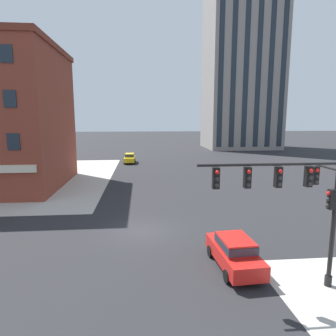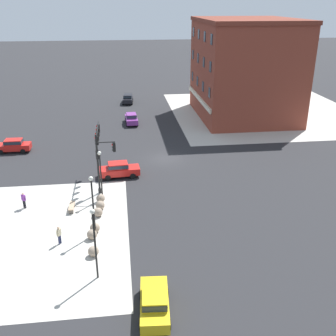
# 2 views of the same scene
# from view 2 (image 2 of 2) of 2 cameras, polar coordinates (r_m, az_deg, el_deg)

# --- Properties ---
(ground_plane) EXTENTS (320.00, 320.00, 0.00)m
(ground_plane) POSITION_cam_2_polar(r_m,az_deg,el_deg) (49.21, -0.49, 1.34)
(ground_plane) COLOR #262628
(sidewalk_corner_slab) EXTENTS (20.00, 19.00, 0.02)m
(sidewalk_corner_slab) POSITION_cam_2_polar(r_m,az_deg,el_deg) (35.81, -21.30, -9.25)
(sidewalk_corner_slab) COLOR #B7B2A8
(sidewalk_corner_slab) RESTS_ON ground
(sidewalk_far_corner) EXTENTS (32.00, 32.00, 0.02)m
(sidewalk_far_corner) POSITION_cam_2_polar(r_m,az_deg,el_deg) (72.43, 13.68, 7.84)
(sidewalk_far_corner) COLOR #B7B2A8
(sidewalk_far_corner) RESTS_ON ground
(traffic_signal_main) EXTENTS (6.41, 2.09, 6.27)m
(traffic_signal_main) POSITION_cam_2_polar(r_m,az_deg,el_deg) (40.91, -9.86, 2.86)
(traffic_signal_main) COLOR black
(traffic_signal_main) RESTS_ON ground
(bollard_sphere_curb_a) EXTENTS (0.84, 0.84, 0.84)m
(bollard_sphere_curb_a) POSITION_cam_2_polar(r_m,az_deg,el_deg) (39.14, -9.69, -4.32)
(bollard_sphere_curb_a) COLOR gray
(bollard_sphere_curb_a) RESTS_ON ground
(bollard_sphere_curb_b) EXTENTS (0.84, 0.84, 0.84)m
(bollard_sphere_curb_b) POSITION_cam_2_polar(r_m,az_deg,el_deg) (37.88, -9.73, -5.30)
(bollard_sphere_curb_b) COLOR gray
(bollard_sphere_curb_b) RESTS_ON ground
(bollard_sphere_curb_c) EXTENTS (0.84, 0.84, 0.84)m
(bollard_sphere_curb_c) POSITION_cam_2_polar(r_m,az_deg,el_deg) (36.73, -10.05, -6.29)
(bollard_sphere_curb_c) COLOR gray
(bollard_sphere_curb_c) RESTS_ON ground
(bollard_sphere_curb_d) EXTENTS (0.84, 0.84, 0.84)m
(bollard_sphere_curb_d) POSITION_cam_2_polar(r_m,az_deg,el_deg) (34.44, -10.48, -8.46)
(bollard_sphere_curb_d) COLOR gray
(bollard_sphere_curb_d) RESTS_ON ground
(bollard_sphere_curb_e) EXTENTS (0.84, 0.84, 0.84)m
(bollard_sphere_curb_e) POSITION_cam_2_polar(r_m,az_deg,el_deg) (33.58, -10.88, -9.37)
(bollard_sphere_curb_e) COLOR gray
(bollard_sphere_curb_e) RESTS_ON ground
(bollard_sphere_curb_f) EXTENTS (0.84, 0.84, 0.84)m
(bollard_sphere_curb_f) POSITION_cam_2_polar(r_m,az_deg,el_deg) (31.55, -10.69, -11.70)
(bollard_sphere_curb_f) COLOR gray
(bollard_sphere_curb_f) RESTS_ON ground
(bench_near_signal) EXTENTS (1.80, 0.50, 0.49)m
(bench_near_signal) POSITION_cam_2_polar(r_m,az_deg,el_deg) (38.35, -13.68, -5.44)
(bench_near_signal) COLOR tan
(bench_near_signal) RESTS_ON ground
(pedestrian_at_curb) EXTENTS (0.34, 0.49, 1.62)m
(pedestrian_at_curb) POSITION_cam_2_polar(r_m,az_deg,el_deg) (39.69, -20.07, -4.26)
(pedestrian_at_curb) COLOR black
(pedestrian_at_curb) RESTS_ON ground
(pedestrian_walking_east) EXTENTS (0.48, 0.35, 1.59)m
(pedestrian_walking_east) POSITION_cam_2_polar(r_m,az_deg,el_deg) (33.29, -15.42, -9.17)
(pedestrian_walking_east) COLOR #232847
(pedestrian_walking_east) RESTS_ON ground
(street_lamp_corner_near) EXTENTS (0.36, 0.36, 5.06)m
(street_lamp_corner_near) POSITION_cam_2_polar(r_m,az_deg,el_deg) (38.52, -9.69, -0.20)
(street_lamp_corner_near) COLOR black
(street_lamp_corner_near) RESTS_ON ground
(street_lamp_mid_sidewalk) EXTENTS (0.36, 0.36, 5.34)m
(street_lamp_mid_sidewalk) POSITION_cam_2_polar(r_m,az_deg,el_deg) (32.71, -10.80, -4.38)
(street_lamp_mid_sidewalk) COLOR black
(street_lamp_mid_sidewalk) RESTS_ON ground
(street_lamp_corner_far) EXTENTS (0.36, 0.36, 5.53)m
(street_lamp_corner_far) POSITION_cam_2_polar(r_m,az_deg,el_deg) (27.64, -10.55, -9.60)
(street_lamp_corner_far) COLOR black
(street_lamp_corner_far) RESTS_ON ground
(car_main_northbound_near) EXTENTS (1.92, 4.41, 1.68)m
(car_main_northbound_near) POSITION_cam_2_polar(r_m,az_deg,el_deg) (54.95, -21.39, 3.09)
(car_main_northbound_near) COLOR red
(car_main_northbound_near) RESTS_ON ground
(car_main_northbound_far) EXTENTS (2.11, 4.50, 1.68)m
(car_main_northbound_far) POSITION_cam_2_polar(r_m,az_deg,el_deg) (44.18, -7.05, -0.16)
(car_main_northbound_far) COLOR red
(car_main_northbound_far) RESTS_ON ground
(car_main_southbound_far) EXTENTS (4.47, 2.04, 1.68)m
(car_main_southbound_far) POSITION_cam_2_polar(r_m,az_deg,el_deg) (63.48, -5.30, 7.15)
(car_main_southbound_far) COLOR #7A3389
(car_main_southbound_far) RESTS_ON ground
(car_cross_eastbound) EXTENTS (4.51, 2.13, 1.68)m
(car_cross_eastbound) POSITION_cam_2_polar(r_m,az_deg,el_deg) (25.96, -1.96, -18.67)
(car_cross_eastbound) COLOR gold
(car_cross_eastbound) RESTS_ON ground
(car_cross_westbound) EXTENTS (4.52, 2.15, 1.68)m
(car_cross_westbound) POSITION_cam_2_polar(r_m,az_deg,el_deg) (76.91, -5.81, 9.94)
(car_cross_westbound) COLOR black
(car_cross_westbound) RESTS_ON ground
(storefront_block_near_corner) EXTENTS (18.82, 15.02, 15.60)m
(storefront_block_near_corner) POSITION_cam_2_polar(r_m,az_deg,el_deg) (67.68, 10.99, 13.81)
(storefront_block_near_corner) COLOR brown
(storefront_block_near_corner) RESTS_ON ground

